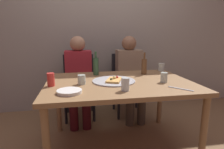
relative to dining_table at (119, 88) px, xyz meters
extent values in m
plane|color=brown|center=(0.00, 0.00, -0.66)|extent=(8.00, 8.00, 0.00)
cube|color=gray|center=(0.00, 1.26, 0.64)|extent=(6.00, 0.10, 2.60)
cube|color=olive|center=(0.00, 0.00, 0.05)|extent=(1.44, 1.04, 0.04)
cylinder|color=olive|center=(-0.66, -0.46, -0.31)|extent=(0.06, 0.06, 0.69)
cylinder|color=olive|center=(0.66, -0.46, -0.31)|extent=(0.06, 0.06, 0.69)
cylinder|color=olive|center=(-0.66, 0.46, -0.31)|extent=(0.06, 0.06, 0.69)
cylinder|color=olive|center=(0.66, 0.46, -0.31)|extent=(0.06, 0.06, 0.69)
cylinder|color=#ADADB2|center=(-0.06, 0.00, 0.08)|extent=(0.43, 0.43, 0.01)
cube|color=tan|center=(-0.06, -0.02, 0.09)|extent=(0.20, 0.25, 0.02)
sphere|color=#EAD184|center=(-0.05, 0.00, 0.11)|extent=(0.04, 0.04, 0.04)
sphere|color=#2D381E|center=(-0.09, -0.05, 0.11)|extent=(0.02, 0.02, 0.02)
sphere|color=#B22D23|center=(-0.02, 0.02, 0.11)|extent=(0.03, 0.03, 0.03)
cylinder|color=brown|center=(0.36, 0.28, 0.16)|extent=(0.06, 0.06, 0.18)
cylinder|color=brown|center=(0.36, 0.28, 0.29)|extent=(0.02, 0.02, 0.08)
cylinder|color=#2D5133|center=(-0.20, 0.35, 0.17)|extent=(0.06, 0.06, 0.20)
cylinder|color=#2D5133|center=(-0.20, 0.35, 0.31)|extent=(0.02, 0.02, 0.07)
cylinder|color=#B7C6BC|center=(0.42, -0.12, 0.12)|extent=(0.07, 0.07, 0.10)
cylinder|color=#B7C6BC|center=(-0.38, -0.05, 0.12)|extent=(0.07, 0.07, 0.09)
cylinder|color=#B7C6BC|center=(0.65, 0.44, 0.12)|extent=(0.08, 0.08, 0.10)
cylinder|color=silver|center=(-0.02, -0.32, 0.13)|extent=(0.07, 0.07, 0.11)
cylinder|color=red|center=(-0.65, -0.07, 0.13)|extent=(0.07, 0.07, 0.12)
cylinder|color=white|center=(-0.48, -0.31, 0.08)|extent=(0.20, 0.20, 0.03)
cube|color=#B7B7BC|center=(0.47, -0.36, 0.08)|extent=(0.16, 0.18, 0.01)
cube|color=black|center=(-0.40, 0.84, -0.21)|extent=(0.44, 0.44, 0.05)
cube|color=black|center=(-0.40, 1.04, 0.02)|extent=(0.44, 0.04, 0.45)
cylinder|color=black|center=(-0.21, 0.65, -0.45)|extent=(0.04, 0.04, 0.42)
cylinder|color=black|center=(-0.59, 0.65, -0.45)|extent=(0.04, 0.04, 0.42)
cylinder|color=black|center=(-0.21, 1.03, -0.45)|extent=(0.04, 0.04, 0.42)
cylinder|color=black|center=(-0.59, 1.03, -0.45)|extent=(0.04, 0.04, 0.42)
cube|color=black|center=(0.33, 0.84, -0.21)|extent=(0.44, 0.44, 0.05)
cube|color=black|center=(0.33, 1.04, 0.02)|extent=(0.44, 0.04, 0.45)
cylinder|color=black|center=(0.52, 0.65, -0.45)|extent=(0.04, 0.04, 0.42)
cylinder|color=black|center=(0.14, 0.65, -0.45)|extent=(0.04, 0.04, 0.42)
cylinder|color=black|center=(0.52, 1.03, -0.45)|extent=(0.04, 0.04, 0.42)
cylinder|color=black|center=(0.14, 1.03, -0.45)|extent=(0.04, 0.04, 0.42)
cube|color=maroon|center=(-0.40, 0.86, 0.05)|extent=(0.36, 0.22, 0.52)
sphere|color=#A87A5B|center=(-0.40, 0.86, 0.41)|extent=(0.21, 0.21, 0.21)
cylinder|color=#3F0E12|center=(-0.32, 0.66, -0.21)|extent=(0.12, 0.40, 0.12)
cylinder|color=#3F0E12|center=(-0.48, 0.66, -0.21)|extent=(0.12, 0.40, 0.12)
cylinder|color=#3F0E12|center=(-0.32, 0.46, -0.43)|extent=(0.11, 0.11, 0.45)
cylinder|color=#3F0E12|center=(-0.48, 0.46, -0.43)|extent=(0.11, 0.11, 0.45)
cube|color=#937A60|center=(0.33, 0.86, 0.05)|extent=(0.36, 0.22, 0.52)
sphere|color=brown|center=(0.33, 0.86, 0.41)|extent=(0.21, 0.21, 0.21)
cylinder|color=#3B3026|center=(0.41, 0.66, -0.21)|extent=(0.12, 0.40, 0.12)
cylinder|color=#3B3026|center=(0.25, 0.66, -0.21)|extent=(0.12, 0.40, 0.12)
cylinder|color=#3B3026|center=(0.41, 0.46, -0.43)|extent=(0.11, 0.11, 0.45)
cylinder|color=#3B3026|center=(0.25, 0.46, -0.43)|extent=(0.11, 0.11, 0.45)
camera|label=1|loc=(-0.40, -1.82, 0.54)|focal=30.47mm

